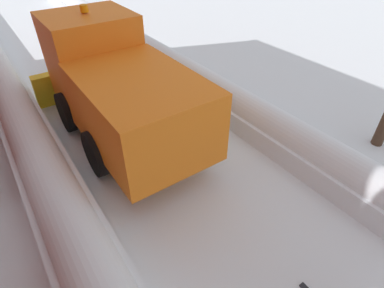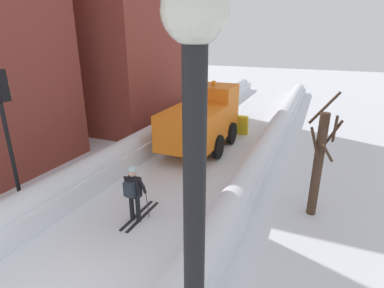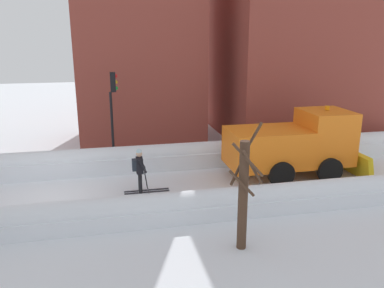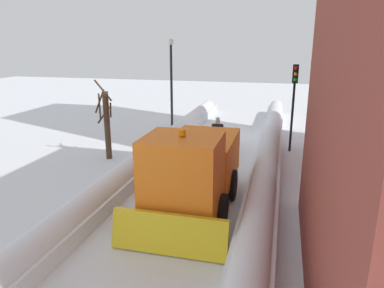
{
  "view_description": "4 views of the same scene",
  "coord_description": "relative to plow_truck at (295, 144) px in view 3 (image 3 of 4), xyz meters",
  "views": [
    {
      "loc": [
        -2.85,
        3.41,
        4.93
      ],
      "look_at": [
        0.12,
        7.65,
        0.98
      ],
      "focal_mm": 28.51,
      "sensor_mm": 36.0,
      "label": 1
    },
    {
      "loc": [
        4.77,
        -3.37,
        5.38
      ],
      "look_at": [
        0.36,
        6.93,
        1.35
      ],
      "focal_mm": 28.78,
      "sensor_mm": 36.0,
      "label": 2
    },
    {
      "loc": [
        14.7,
        2.27,
        6.07
      ],
      "look_at": [
        -0.52,
        5.59,
        1.72
      ],
      "focal_mm": 36.58,
      "sensor_mm": 36.0,
      "label": 3
    },
    {
      "loc": [
        -3.12,
        21.07,
        5.5
      ],
      "look_at": [
        0.43,
        7.1,
        1.38
      ],
      "focal_mm": 33.55,
      "sensor_mm": 36.0,
      "label": 4
    }
  ],
  "objects": [
    {
      "name": "bare_tree_near",
      "position": [
        5.36,
        -4.3,
        0.29
      ],
      "size": [
        0.93,
        1.02,
        3.86
      ],
      "color": "#442E20",
      "rests_on": "ground"
    },
    {
      "name": "snowbank_right",
      "position": [
        3.09,
        -0.2,
        -1.07
      ],
      "size": [
        1.1,
        36.0,
        0.97
      ],
      "color": "white",
      "rests_on": "ground"
    },
    {
      "name": "ground_plane",
      "position": [
        0.42,
        -0.2,
        -1.48
      ],
      "size": [
        80.0,
        80.0,
        0.0
      ],
      "primitive_type": "plane",
      "color": "white"
    },
    {
      "name": "building_brick_mid",
      "position": [
        -7.88,
        3.5,
        4.04
      ],
      "size": [
        8.89,
        9.21,
        11.03
      ],
      "color": "brown",
      "rests_on": "ground"
    },
    {
      "name": "skier",
      "position": [
        0.44,
        -6.85,
        -0.48
      ],
      "size": [
        0.62,
        1.8,
        1.81
      ],
      "color": "black",
      "rests_on": "ground"
    },
    {
      "name": "snowbank_left",
      "position": [
        -2.25,
        -0.2,
        -0.94
      ],
      "size": [
        1.1,
        36.0,
        1.17
      ],
      "color": "white",
      "rests_on": "ground"
    },
    {
      "name": "traffic_light_pole",
      "position": [
        -3.23,
        -7.68,
        1.64
      ],
      "size": [
        0.28,
        0.42,
        4.44
      ],
      "color": "black",
      "rests_on": "ground"
    },
    {
      "name": "plow_truck",
      "position": [
        0.0,
        0.0,
        0.0
      ],
      "size": [
        3.2,
        5.98,
        3.12
      ],
      "color": "orange",
      "rests_on": "ground"
    }
  ]
}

